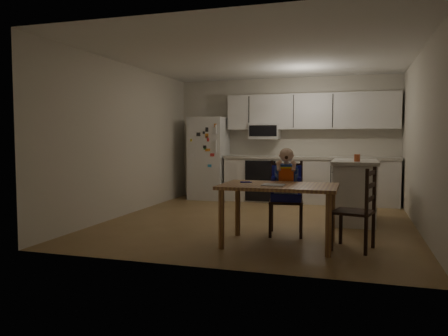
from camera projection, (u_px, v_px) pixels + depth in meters
room at (266, 140)px, 7.07m from camera, size 4.52×5.01×2.51m
refrigerator at (209, 158)px, 9.14m from camera, size 0.72×0.70×1.70m
kitchen_run at (308, 158)px, 8.63m from camera, size 3.37×0.62×2.15m
kitchen_island at (355, 191)px, 6.69m from camera, size 0.67×1.27×0.94m
red_cup at (357, 158)px, 6.31m from camera, size 0.08×0.08×0.11m
dining_table at (279, 193)px, 5.17m from camera, size 1.36×0.87×0.73m
napkin at (273, 185)px, 5.09m from camera, size 0.26×0.22×0.01m
toddler_spoon at (245, 182)px, 5.38m from camera, size 0.12×0.06×0.02m
chair_booster at (286, 183)px, 5.76m from camera, size 0.48×0.48×1.15m
chair_side at (362, 204)px, 4.93m from camera, size 0.51×0.51×0.95m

